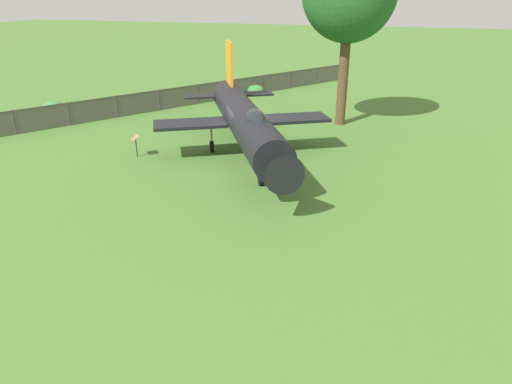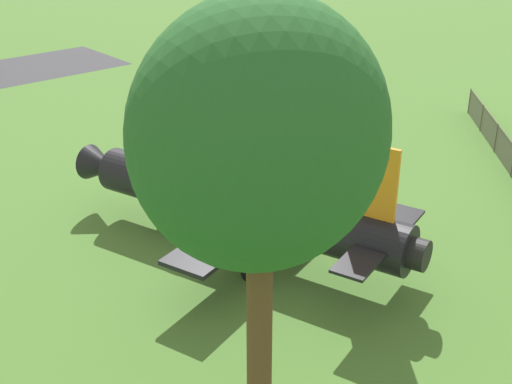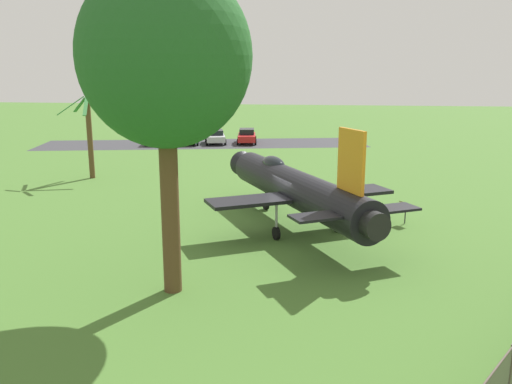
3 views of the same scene
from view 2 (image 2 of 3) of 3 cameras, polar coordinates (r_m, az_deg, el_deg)
The scene contains 4 objects.
ground_plane at distance 25.12m, azimuth -1.08°, elevation -5.18°, with size 200.00×200.00×0.00m, color #47722D.
display_jet at distance 24.36m, azimuth -1.88°, elevation -0.84°, with size 9.65×13.60×5.31m.
shade_tree at distance 13.72m, azimuth 0.34°, elevation 4.63°, with size 5.59×4.96×10.85m.
info_plaque at distance 28.47m, azimuth 7.07°, elevation 0.38°, with size 0.69×0.71×1.14m.
Camera 2 is at (-9.96, -19.29, 12.64)m, focal length 46.63 mm.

